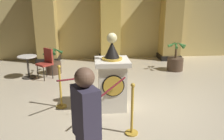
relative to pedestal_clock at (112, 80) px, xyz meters
name	(u,v)px	position (x,y,z in m)	size (l,w,h in m)	color
ground_plane	(125,103)	(0.33, 0.21, -0.70)	(11.20, 11.20, 0.00)	beige
back_wall	(109,18)	(0.33, 4.97, 1.01)	(11.20, 0.16, 3.42)	tan
pedestal_clock	(112,80)	(0.00, 0.00, 0.00)	(0.75, 0.75, 1.74)	silver
stanchion_near	(61,93)	(-1.17, 0.16, -0.34)	(0.24, 0.24, 1.02)	gold
stanchion_far	(132,117)	(0.27, -1.11, -0.35)	(0.24, 0.24, 1.00)	gold
velvet_rope	(92,84)	(-0.45, -0.48, 0.09)	(1.38, 1.38, 0.22)	#591419
column_left	(46,21)	(-2.20, 4.52, 0.93)	(0.92, 0.92, 3.28)	black
column_right	(171,20)	(2.85, 4.52, 0.93)	(0.89, 0.89, 3.28)	black
column_centre_rear	(110,21)	(0.33, 4.52, 0.93)	(0.93, 0.93, 3.28)	black
potted_palm_left	(53,65)	(-1.75, 2.83, -0.41)	(0.67, 0.69, 0.96)	#4C3828
potted_palm_right	(175,62)	(2.52, 2.83, -0.38)	(0.66, 0.63, 1.08)	#4C3828
bystander_guest	(87,132)	(-0.52, -2.44, 0.20)	(0.35, 0.42, 1.69)	#383347
cafe_table	(28,64)	(-2.48, 2.42, -0.23)	(0.59, 0.59, 0.72)	#332D28
cafe_chair_red	(46,61)	(-1.87, 2.33, -0.12)	(0.57, 0.57, 0.96)	black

